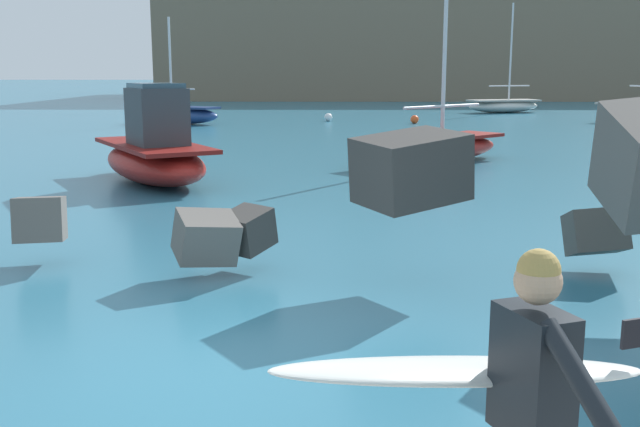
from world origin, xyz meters
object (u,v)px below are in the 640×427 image
boat_near_right (155,153)px  boat_mid_left (432,148)px  mooring_buoy_inner (415,119)px  boat_near_centre (178,114)px  mooring_buoy_middle (328,117)px  boat_near_left (503,105)px  surfer_with_board (510,399)px

boat_near_right → boat_mid_left: boat_mid_left is taller
mooring_buoy_inner → boat_near_centre: bearing=-177.8°
mooring_buoy_middle → boat_mid_left: bearing=-80.1°
boat_near_centre → boat_near_left: bearing=28.8°
surfer_with_board → boat_mid_left: 19.02m
mooring_buoy_inner → mooring_buoy_middle: (-4.52, 1.70, 0.00)m
boat_near_left → boat_mid_left: boat_near_left is taller
boat_near_left → boat_near_centre: boat_near_left is taller
boat_near_centre → mooring_buoy_inner: bearing=2.2°
surfer_with_board → mooring_buoy_inner: bearing=84.4°
boat_near_left → boat_near_right: boat_near_left is taller
boat_near_left → boat_mid_left: (-8.21, -26.78, -0.03)m
mooring_buoy_middle → boat_near_centre: bearing=-164.5°
mooring_buoy_middle → boat_near_right: bearing=-100.6°
boat_near_right → mooring_buoy_middle: (4.18, 22.35, -0.54)m
boat_near_centre → mooring_buoy_inner: size_ratio=12.29×
mooring_buoy_inner → boat_near_right: bearing=-112.8°
boat_near_right → mooring_buoy_inner: boat_near_right is taller
boat_near_right → boat_mid_left: size_ratio=0.89×
mooring_buoy_inner → mooring_buoy_middle: 4.83m
surfer_with_board → mooring_buoy_inner: size_ratio=4.73×
boat_near_right → boat_mid_left: bearing=28.2°
boat_near_centre → surfer_with_board: bearing=-75.9°
surfer_with_board → boat_mid_left: boat_mid_left is taller
boat_near_right → mooring_buoy_middle: 22.75m
mooring_buoy_middle → mooring_buoy_inner: bearing=-20.6°
boat_near_centre → boat_mid_left: (11.01, -16.22, -0.05)m
boat_near_centre → boat_mid_left: 19.61m
surfer_with_board → boat_mid_left: (2.18, 18.88, -0.81)m
boat_near_left → mooring_buoy_middle: boat_near_left is taller
surfer_with_board → boat_near_centre: boat_near_centre is taller
surfer_with_board → boat_near_left: boat_near_left is taller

